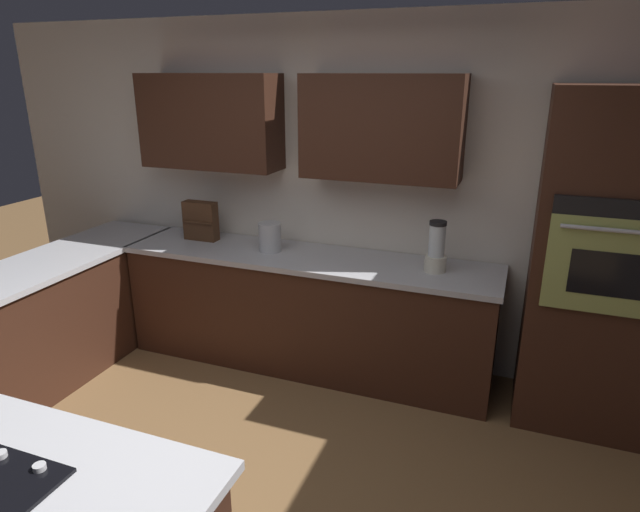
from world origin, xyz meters
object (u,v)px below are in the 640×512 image
object	(u,v)px
blender	(436,250)
kettle	(270,237)
spice_rack	(201,221)
wall_oven	(600,266)

from	to	relation	value
blender	kettle	distance (m)	1.25
kettle	blender	bearing A→B (deg)	180.00
spice_rack	kettle	xyz separation A→B (m)	(-0.65, 0.07, -0.05)
wall_oven	spice_rack	xyz separation A→B (m)	(2.90, -0.08, -0.01)
blender	kettle	world-z (taller)	blender
wall_oven	blender	distance (m)	1.00
wall_oven	blender	bearing A→B (deg)	-0.98
wall_oven	kettle	bearing A→B (deg)	-0.44
wall_oven	spice_rack	bearing A→B (deg)	-1.66
blender	spice_rack	xyz separation A→B (m)	(1.90, -0.07, 0.00)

